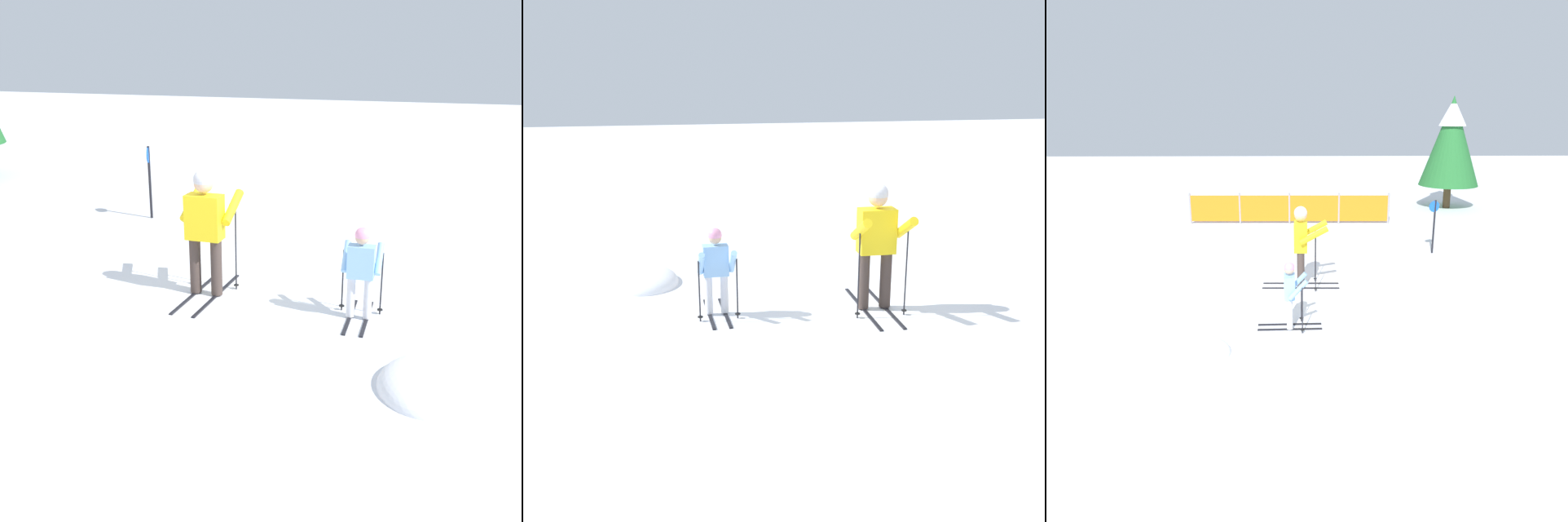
# 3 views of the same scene
# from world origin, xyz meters

# --- Properties ---
(ground_plane) EXTENTS (60.00, 60.00, 0.00)m
(ground_plane) POSITION_xyz_m (0.00, 0.00, 0.00)
(ground_plane) COLOR white
(skier_adult) EXTENTS (1.61, 0.72, 1.70)m
(skier_adult) POSITION_xyz_m (0.14, 0.12, 1.02)
(skier_adult) COLOR black
(skier_adult) RESTS_ON ground_plane
(skier_child) EXTENTS (1.10, 0.55, 1.16)m
(skier_child) POSITION_xyz_m (-0.08, -1.96, 0.68)
(skier_child) COLOR black
(skier_child) RESTS_ON ground_plane
(snow_mound) EXTENTS (1.23, 1.04, 0.49)m
(snow_mound) POSITION_xyz_m (-1.59, -2.91, 0.00)
(snow_mound) COLOR white
(snow_mound) RESTS_ON ground_plane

